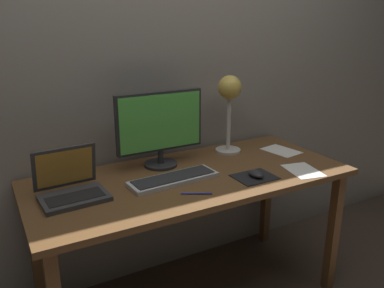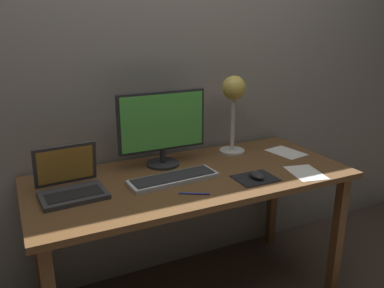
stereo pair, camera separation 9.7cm
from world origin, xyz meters
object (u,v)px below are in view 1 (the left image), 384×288
at_px(monitor, 160,126).
at_px(pen, 196,193).
at_px(mouse, 256,174).
at_px(laptop, 70,183).
at_px(desk_lamp, 230,97).
at_px(keyboard_main, 174,179).

relative_size(monitor, pen, 3.36).
height_order(monitor, mouse, monitor).
height_order(laptop, pen, laptop).
height_order(laptop, desk_lamp, desk_lamp).
relative_size(keyboard_main, mouse, 4.67).
relative_size(keyboard_main, laptop, 1.53).
height_order(desk_lamp, mouse, desk_lamp).
bearing_deg(pen, monitor, 88.45).
bearing_deg(mouse, desk_lamp, 75.55).
height_order(mouse, pen, mouse).
distance_m(keyboard_main, mouse, 0.40).
xyz_separation_m(keyboard_main, pen, (0.02, -0.18, -0.01)).
bearing_deg(monitor, pen, -91.55).
bearing_deg(laptop, mouse, -15.15).
bearing_deg(keyboard_main, monitor, 81.21).
bearing_deg(pen, keyboard_main, 97.17).
bearing_deg(keyboard_main, laptop, 171.18).
height_order(monitor, desk_lamp, desk_lamp).
bearing_deg(pen, laptop, 152.51).
bearing_deg(pen, desk_lamp, 43.15).
height_order(laptop, mouse, laptop).
bearing_deg(keyboard_main, pen, -82.83).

